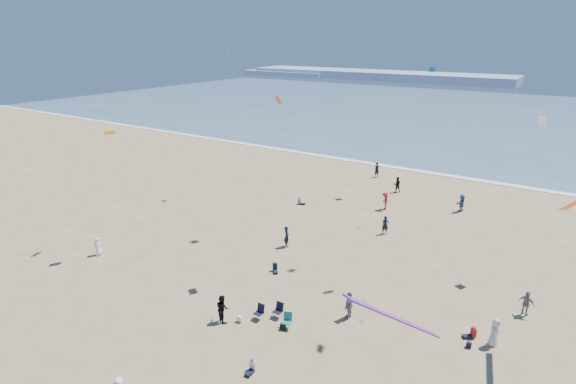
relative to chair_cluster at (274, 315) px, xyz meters
The scene contains 11 objects.
ocean 87.50m from the chair_cluster, 90.86° to the left, with size 220.00×100.00×0.06m, color #476B84.
surf_line 37.52m from the chair_cluster, 92.00° to the left, with size 220.00×1.20×0.08m, color white.
headland_far 173.68m from the chair_cluster, 110.67° to the left, with size 110.00×20.00×3.20m, color #7A8EA8.
headland_near 187.26m from the chair_cluster, 122.75° to the left, with size 40.00×14.00×2.00m, color #7A8EA8.
standing_flyers 8.01m from the chair_cluster, 71.14° to the left, with size 30.92×46.20×1.94m.
seated_group 1.95m from the chair_cluster, 79.38° to the left, with size 21.20×34.46×0.84m.
chair_cluster is the anchor object (origin of this frame).
white_tote 2.16m from the chair_cluster, 146.84° to the right, with size 0.35×0.20×0.40m, color white.
black_backpack 0.98m from the chair_cluster, 21.85° to the right, with size 0.30×0.22×0.38m, color black.
navy_bag 11.42m from the chair_cluster, 20.65° to the left, with size 0.28×0.18×0.34m, color black.
kites_aloft 17.35m from the chair_cluster, 35.32° to the left, with size 41.34×43.57×27.44m.
Camera 1 is at (14.95, -11.90, 16.77)m, focal length 28.00 mm.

